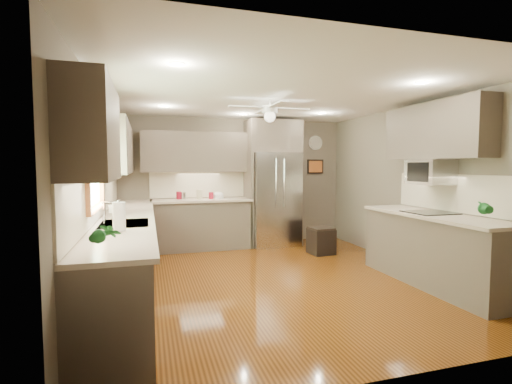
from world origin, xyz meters
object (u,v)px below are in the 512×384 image
potted_plant_right (485,208)px  refrigerator (274,185)px  paper_towel (119,216)px  microwave (430,172)px  canister_b (184,196)px  canister_d (211,196)px  soap_bottle (115,208)px  canister_a (179,195)px  stool (321,241)px  canister_c (199,194)px  potted_plant_left (106,234)px  bowl (219,197)px

potted_plant_right → refrigerator: 3.88m
refrigerator → paper_towel: 4.13m
microwave → paper_towel: 4.02m
canister_b → potted_plant_right: size_ratio=0.46×
potted_plant_right → refrigerator: bearing=108.4°
canister_d → soap_bottle: soap_bottle is taller
canister_a → soap_bottle: size_ratio=0.68×
potted_plant_right → stool: size_ratio=0.64×
canister_c → refrigerator: bearing=-2.2°
microwave → canister_a: bearing=139.0°
potted_plant_left → microwave: bearing=20.4°
soap_bottle → refrigerator: size_ratio=0.09×
canister_d → stool: size_ratio=0.28×
canister_b → potted_plant_left: (-0.91, -4.22, 0.08)m
microwave → stool: size_ratio=1.17×
canister_c → refrigerator: (1.45, -0.06, 0.16)m
bowl → refrigerator: (1.09, -0.05, 0.22)m
canister_b → soap_bottle: bearing=-115.6°
refrigerator → paper_towel: size_ratio=8.33×
soap_bottle → stool: bearing=18.5°
canister_d → soap_bottle: size_ratio=0.62×
canister_d → refrigerator: refrigerator is taller
potted_plant_left → canister_a: bearing=79.0°
canister_c → refrigerator: refrigerator is taller
potted_plant_left → paper_towel: bearing=89.3°
stool → canister_a: bearing=156.8°
stool → microwave: bearing=-66.0°
potted_plant_right → microwave: size_ratio=0.55×
canister_b → potted_plant_right: potted_plant_right is taller
refrigerator → paper_towel: (-2.65, -3.17, -0.11)m
refrigerator → paper_towel: bearing=-129.9°
canister_c → potted_plant_left: (-1.21, -4.24, 0.06)m
soap_bottle → canister_c: bearing=58.6°
microwave → paper_towel: (-3.97, -0.46, -0.40)m
canister_d → microwave: size_ratio=0.24×
bowl → refrigerator: size_ratio=0.08×
potted_plant_left → potted_plant_right: potted_plant_left is taller
potted_plant_left → refrigerator: bearing=57.6°
stool → paper_towel: (-3.20, -2.19, 0.84)m
canister_b → microwave: bearing=-41.7°
canister_a → paper_towel: paper_towel is taller
soap_bottle → potted_plant_left: bearing=-87.1°
canister_d → bowl: size_ratio=0.66×
soap_bottle → canister_d: bearing=54.5°
canister_a → soap_bottle: bearing=-113.5°
canister_a → canister_b: 0.09m
canister_c → potted_plant_right: potted_plant_right is taller
canister_d → refrigerator: size_ratio=0.05×
potted_plant_left → paper_towel: size_ratio=1.04×
canister_b → potted_plant_left: bearing=-102.2°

